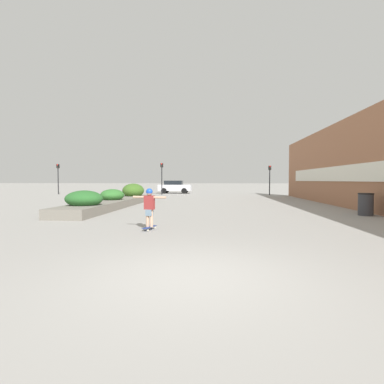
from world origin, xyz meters
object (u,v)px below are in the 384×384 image
(skateboarder, at_px, (149,204))
(traffic_light_far_left, at_px, (58,174))
(traffic_light_right, at_px, (270,175))
(trash_bin, at_px, (366,204))
(skateboard, at_px, (150,228))
(traffic_light_left, at_px, (162,173))
(car_center_left, at_px, (366,188))
(car_leftmost, at_px, (175,187))

(skateboarder, relative_size, traffic_light_far_left, 0.36)
(traffic_light_right, bearing_deg, trash_bin, -86.79)
(skateboard, bearing_deg, traffic_light_right, 85.89)
(skateboarder, height_order, trash_bin, skateboarder)
(trash_bin, distance_m, traffic_light_left, 22.48)
(trash_bin, height_order, car_center_left, car_center_left)
(car_center_left, xyz_separation_m, traffic_light_left, (-22.99, -3.00, 1.61))
(car_center_left, relative_size, traffic_light_left, 1.33)
(trash_bin, height_order, traffic_light_left, traffic_light_left)
(skateboard, bearing_deg, trash_bin, 42.15)
(car_leftmost, bearing_deg, traffic_light_left, -14.17)
(skateboard, distance_m, traffic_light_right, 24.78)
(traffic_light_right, height_order, traffic_light_far_left, traffic_light_far_left)
(traffic_light_left, bearing_deg, skateboarder, -80.46)
(traffic_light_left, relative_size, traffic_light_right, 1.10)
(skateboard, bearing_deg, traffic_light_left, 113.96)
(skateboarder, bearing_deg, car_leftmost, 110.75)
(car_leftmost, xyz_separation_m, traffic_light_left, (-0.91, -3.62, 1.54))
(trash_bin, xyz_separation_m, car_center_left, (10.21, 21.40, 0.24))
(skateboarder, relative_size, car_leftmost, 0.32)
(traffic_light_far_left, bearing_deg, traffic_light_left, -1.46)
(traffic_light_left, bearing_deg, car_center_left, 7.44)
(skateboarder, distance_m, traffic_light_left, 23.45)
(skateboarder, distance_m, car_leftmost, 26.86)
(trash_bin, xyz_separation_m, traffic_light_right, (-1.05, 18.73, 1.67))
(car_leftmost, bearing_deg, trash_bin, 28.31)
(trash_bin, height_order, traffic_light_right, traffic_light_right)
(skateboard, relative_size, traffic_light_right, 0.24)
(car_center_left, xyz_separation_m, traffic_light_far_left, (-35.06, -2.69, 1.59))
(skateboarder, distance_m, trash_bin, 10.06)
(skateboard, distance_m, skateboarder, 0.78)
(car_center_left, distance_m, traffic_light_far_left, 35.20)
(traffic_light_far_left, bearing_deg, traffic_light_right, 0.05)
(skateboarder, relative_size, traffic_light_left, 0.36)
(car_center_left, bearing_deg, traffic_light_far_left, 94.39)
(skateboard, xyz_separation_m, trash_bin, (8.90, 4.68, 0.44))
(car_center_left, relative_size, traffic_light_far_left, 1.34)
(skateboarder, relative_size, trash_bin, 1.22)
(skateboarder, xyz_separation_m, traffic_light_right, (7.85, 23.41, 1.33))
(traffic_light_far_left, bearing_deg, skateboard, -55.70)
(trash_bin, relative_size, car_center_left, 0.22)
(car_center_left, bearing_deg, skateboarder, 143.77)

